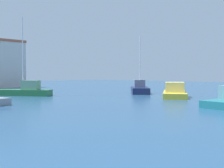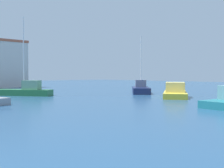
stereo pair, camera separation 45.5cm
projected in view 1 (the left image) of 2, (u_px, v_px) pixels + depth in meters
The scene contains 4 objects.
water at pixel (33, 100), 28.62m from camera, with size 160.00×160.00×0.00m, color navy.
sailboat_green_mid_harbor at pixel (25, 90), 34.45m from camera, with size 5.47×6.83×9.74m.
motorboat_yellow_center_channel at pixel (175, 92), 32.68m from camera, with size 8.02×6.52×1.74m.
sailboat_navy_far_left at pixel (140, 89), 39.37m from camera, with size 6.42×6.26×7.98m.
Camera 1 is at (0.68, -5.99, 2.64)m, focal length 44.75 mm.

